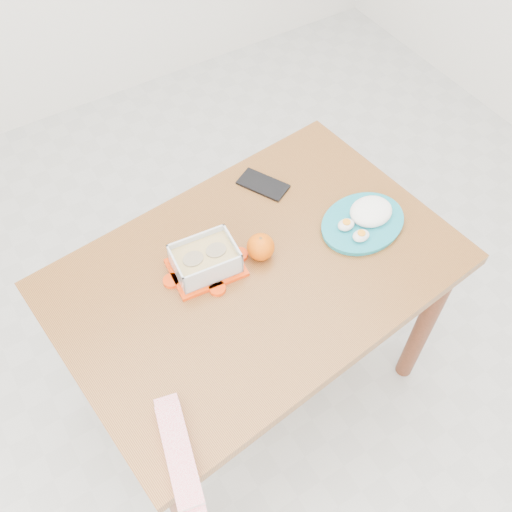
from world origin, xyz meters
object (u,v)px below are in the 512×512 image
rice_plate (366,218)px  smartphone (263,185)px  dining_table (256,291)px  food_container (205,260)px  orange_fruit (261,247)px

rice_plate → smartphone: 0.33m
smartphone → dining_table: bearing=-153.2°
dining_table → rice_plate: (0.36, -0.03, 0.13)m
dining_table → food_container: bearing=141.7°
dining_table → rice_plate: size_ratio=4.03×
dining_table → food_container: 0.20m
food_container → smartphone: bearing=37.3°
food_container → dining_table: bearing=-26.5°
smartphone → rice_plate: bearing=-86.3°
orange_fruit → smartphone: (0.15, 0.22, -0.03)m
food_container → smartphone: 0.35m
dining_table → smartphone: 0.34m
orange_fruit → smartphone: bearing=56.4°
food_container → orange_fruit: bearing=-8.9°
food_container → rice_plate: size_ratio=0.72×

